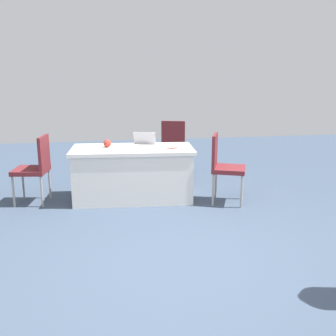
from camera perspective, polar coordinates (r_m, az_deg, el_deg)
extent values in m
plane|color=#3D4C60|center=(3.80, 2.56, -14.15)|extent=(14.40, 14.40, 0.00)
cube|color=silver|center=(5.55, -5.17, 2.67)|extent=(1.75, 0.93, 0.05)
cube|color=silver|center=(5.64, -5.09, -1.05)|extent=(1.68, 0.89, 0.70)
cylinder|color=#9E9993|center=(5.69, -21.46, -3.22)|extent=(0.03, 0.03, 0.43)
cylinder|color=#9E9993|center=(6.03, -20.22, -2.18)|extent=(0.03, 0.03, 0.43)
cylinder|color=#9E9993|center=(5.56, -17.79, -3.28)|extent=(0.03, 0.03, 0.43)
cylinder|color=#9E9993|center=(5.91, -16.75, -2.21)|extent=(0.03, 0.03, 0.43)
cube|color=maroon|center=(5.73, -19.25, -0.35)|extent=(0.50, 0.50, 0.06)
cube|color=maroon|center=(5.62, -17.51, 2.18)|extent=(0.10, 0.42, 0.45)
cylinder|color=#9E9993|center=(5.73, 10.71, -2.29)|extent=(0.03, 0.03, 0.45)
cylinder|color=#9E9993|center=(5.36, 10.59, -3.38)|extent=(0.03, 0.03, 0.45)
cylinder|color=#9E9993|center=(5.75, 6.92, -2.09)|extent=(0.03, 0.03, 0.45)
cylinder|color=#9E9993|center=(5.38, 6.54, -3.17)|extent=(0.03, 0.03, 0.45)
cube|color=maroon|center=(5.49, 8.79, -0.17)|extent=(0.57, 0.57, 0.06)
cube|color=maroon|center=(5.45, 6.78, 2.54)|extent=(0.19, 0.40, 0.45)
cylinder|color=#9E9993|center=(7.49, -0.39, 1.66)|extent=(0.03, 0.03, 0.43)
cylinder|color=#9E9993|center=(7.45, 2.51, 1.59)|extent=(0.03, 0.03, 0.43)
cylinder|color=#9E9993|center=(7.12, -0.77, 1.03)|extent=(0.03, 0.03, 0.43)
cylinder|color=#9E9993|center=(7.08, 2.28, 0.95)|extent=(0.03, 0.03, 0.43)
cube|color=maroon|center=(7.23, 0.91, 3.23)|extent=(0.55, 0.55, 0.06)
cube|color=maroon|center=(6.99, 0.75, 4.99)|extent=(0.41, 0.16, 0.45)
cube|color=silver|center=(5.53, -3.62, 2.99)|extent=(0.37, 0.30, 0.02)
cube|color=#B7B7BC|center=(5.65, -3.40, 4.28)|extent=(0.32, 0.15, 0.19)
sphere|color=#B2382D|center=(5.63, -8.78, 3.55)|extent=(0.11, 0.11, 0.11)
cube|color=red|center=(5.46, 0.60, 2.86)|extent=(0.18, 0.11, 0.01)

